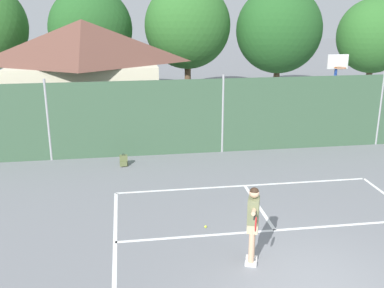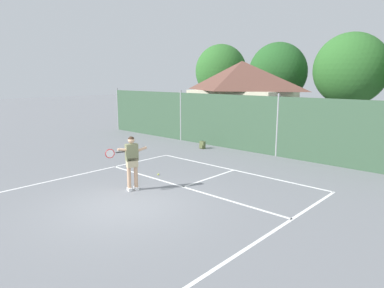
{
  "view_description": "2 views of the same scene",
  "coord_description": "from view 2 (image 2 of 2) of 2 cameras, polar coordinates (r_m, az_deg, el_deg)",
  "views": [
    {
      "loc": [
        -3.72,
        -7.73,
        5.73
      ],
      "look_at": [
        -1.78,
        5.12,
        1.61
      ],
      "focal_mm": 42.84,
      "sensor_mm": 36.0,
      "label": 1
    },
    {
      "loc": [
        7.95,
        -5.7,
        3.74
      ],
      "look_at": [
        -0.4,
        3.37,
        1.35
      ],
      "focal_mm": 31.83,
      "sensor_mm": 36.0,
      "label": 2
    }
  ],
  "objects": [
    {
      "name": "court_markings",
      "position": [
        10.84,
        -8.33,
        -9.34
      ],
      "size": [
        8.3,
        11.1,
        0.01
      ],
      "color": "white",
      "rests_on": "ground"
    },
    {
      "name": "chainlink_fence",
      "position": [
        16.87,
        14.1,
        2.82
      ],
      "size": [
        26.09,
        0.09,
        3.04
      ],
      "color": "#38563D",
      "rests_on": "ground"
    },
    {
      "name": "treeline_backdrop",
      "position": [
        25.48,
        25.3,
        10.76
      ],
      "size": [
        26.81,
        4.51,
        6.74
      ],
      "color": "brown",
      "rests_on": "ground"
    },
    {
      "name": "tennis_ball",
      "position": [
        13.48,
        -5.67,
        -5.06
      ],
      "size": [
        0.07,
        0.07,
        0.07
      ],
      "primitive_type": "sphere",
      "color": "#CCE033",
      "rests_on": "ground"
    },
    {
      "name": "backpack_olive",
      "position": [
        18.37,
        1.74,
        -0.18
      ],
      "size": [
        0.29,
        0.25,
        0.46
      ],
      "color": "#566038",
      "rests_on": "ground"
    },
    {
      "name": "clubhouse_building",
      "position": [
        23.76,
        8.26,
        7.94
      ],
      "size": [
        7.05,
        4.38,
        4.89
      ],
      "color": "beige",
      "rests_on": "ground"
    },
    {
      "name": "tennis_player",
      "position": [
        11.55,
        -10.1,
        -2.39
      ],
      "size": [
        0.45,
        1.4,
        1.85
      ],
      "color": "silver",
      "rests_on": "ground"
    },
    {
      "name": "ground_plane",
      "position": [
        10.48,
        -11.12,
        -10.19
      ],
      "size": [
        120.0,
        120.0,
        0.0
      ],
      "primitive_type": "plane",
      "color": "slate"
    }
  ]
}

